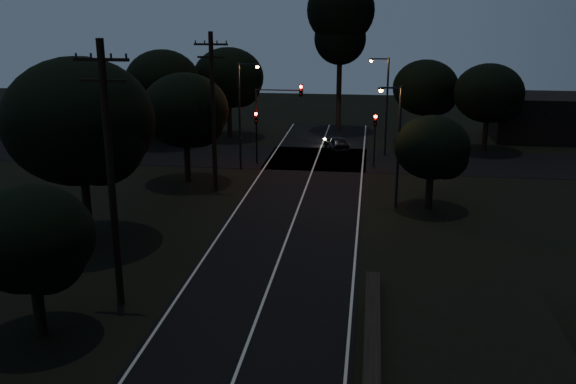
# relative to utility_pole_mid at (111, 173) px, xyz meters

# --- Properties ---
(road_surface) EXTENTS (60.00, 70.00, 0.03)m
(road_surface) POSITION_rel_utility_pole_mid_xyz_m (6.00, 16.12, -5.73)
(road_surface) COLOR black
(road_surface) RESTS_ON ground
(utility_pole_mid) EXTENTS (2.20, 0.30, 11.00)m
(utility_pole_mid) POSITION_rel_utility_pole_mid_xyz_m (0.00, 0.00, 0.00)
(utility_pole_mid) COLOR black
(utility_pole_mid) RESTS_ON ground
(utility_pole_far) EXTENTS (2.20, 0.30, 10.50)m
(utility_pole_far) POSITION_rel_utility_pole_mid_xyz_m (0.00, 17.00, -0.25)
(utility_pole_far) COLOR black
(utility_pole_far) RESTS_ON ground
(tree_left_b) EXTENTS (4.69, 4.69, 5.97)m
(tree_left_b) POSITION_rel_utility_pole_mid_xyz_m (-1.83, -3.09, -1.87)
(tree_left_b) COLOR black
(tree_left_b) RESTS_ON ground
(tree_left_c) EXTENTS (7.70, 7.70, 9.73)m
(tree_left_c) POSITION_rel_utility_pole_mid_xyz_m (-4.23, 6.84, 0.56)
(tree_left_c) COLOR black
(tree_left_c) RESTS_ON ground
(tree_left_d) EXTENTS (6.05, 6.05, 7.68)m
(tree_left_d) POSITION_rel_utility_pole_mid_xyz_m (-2.29, 18.88, -0.76)
(tree_left_d) COLOR black
(tree_left_d) RESTS_ON ground
(tree_far_nw) EXTENTS (6.55, 6.55, 8.30)m
(tree_far_nw) POSITION_rel_utility_pole_mid_xyz_m (-2.77, 34.87, -0.36)
(tree_far_nw) COLOR black
(tree_far_nw) RESTS_ON ground
(tree_far_w) EXTENTS (6.54, 6.54, 8.34)m
(tree_far_w) POSITION_rel_utility_pole_mid_xyz_m (-7.77, 30.87, -0.32)
(tree_far_w) COLOR black
(tree_far_w) RESTS_ON ground
(tree_far_ne) EXTENTS (5.84, 5.84, 7.39)m
(tree_far_ne) POSITION_rel_utility_pole_mid_xyz_m (15.21, 34.88, -0.96)
(tree_far_ne) COLOR black
(tree_far_ne) RESTS_ON ground
(tree_far_e) EXTENTS (5.83, 5.83, 7.39)m
(tree_far_e) POSITION_rel_utility_pole_mid_xyz_m (20.21, 31.88, -0.95)
(tree_far_e) COLOR black
(tree_far_e) RESTS_ON ground
(tree_right_a) EXTENTS (4.57, 4.57, 5.80)m
(tree_right_a) POSITION_rel_utility_pole_mid_xyz_m (14.16, 14.91, -1.98)
(tree_right_a) COLOR black
(tree_right_a) RESTS_ON ground
(tall_pine) EXTENTS (6.49, 6.49, 14.74)m
(tall_pine) POSITION_rel_utility_pole_mid_xyz_m (7.00, 40.00, 4.89)
(tall_pine) COLOR black
(tall_pine) RESTS_ON ground
(building_left) EXTENTS (10.00, 8.00, 4.40)m
(building_left) POSITION_rel_utility_pole_mid_xyz_m (-14.00, 37.00, -3.54)
(building_left) COLOR black
(building_left) RESTS_ON ground
(building_right) EXTENTS (9.00, 7.00, 4.00)m
(building_right) POSITION_rel_utility_pole_mid_xyz_m (26.00, 38.00, -3.74)
(building_right) COLOR black
(building_right) RESTS_ON ground
(signal_left) EXTENTS (0.28, 0.35, 4.10)m
(signal_left) POSITION_rel_utility_pole_mid_xyz_m (1.40, 24.99, -2.90)
(signal_left) COLOR black
(signal_left) RESTS_ON ground
(signal_right) EXTENTS (0.28, 0.35, 4.10)m
(signal_right) POSITION_rel_utility_pole_mid_xyz_m (10.60, 24.99, -2.90)
(signal_right) COLOR black
(signal_right) RESTS_ON ground
(signal_mast) EXTENTS (3.70, 0.35, 6.25)m
(signal_mast) POSITION_rel_utility_pole_mid_xyz_m (3.09, 24.99, -1.40)
(signal_mast) COLOR black
(signal_mast) RESTS_ON ground
(streetlight_a) EXTENTS (1.66, 0.26, 8.00)m
(streetlight_a) POSITION_rel_utility_pole_mid_xyz_m (0.69, 23.00, -1.10)
(streetlight_a) COLOR black
(streetlight_a) RESTS_ON ground
(streetlight_b) EXTENTS (1.66, 0.26, 8.00)m
(streetlight_b) POSITION_rel_utility_pole_mid_xyz_m (11.31, 29.00, -1.10)
(streetlight_b) COLOR black
(streetlight_b) RESTS_ON ground
(streetlight_c) EXTENTS (1.46, 0.26, 7.50)m
(streetlight_c) POSITION_rel_utility_pole_mid_xyz_m (11.83, 15.00, -1.39)
(streetlight_c) COLOR black
(streetlight_c) RESTS_ON ground
(car) EXTENTS (2.63, 4.05, 1.28)m
(car) POSITION_rel_utility_pole_mid_xyz_m (7.41, 30.21, -5.10)
(car) COLOR black
(car) RESTS_ON ground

